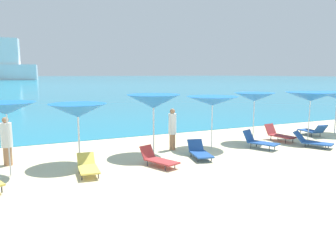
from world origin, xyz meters
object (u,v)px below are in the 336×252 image
at_px(lounge_chair_10, 259,141).
at_px(lounge_chair_11, 312,141).
at_px(lounge_chair_1, 200,152).
at_px(beachgoer_1, 172,128).
at_px(umbrella_2, 78,111).
at_px(lounge_chair_0, 158,159).
at_px(umbrella_1, 6,108).
at_px(lounge_chair_2, 88,166).
at_px(lounge_chair_6, 279,134).
at_px(lounge_chair_8, 313,130).
at_px(beachgoer_2, 7,140).
at_px(umbrella_5, 254,97).
at_px(umbrella_3, 153,101).
at_px(umbrella_6, 311,97).
at_px(umbrella_4, 212,101).

height_order(lounge_chair_10, lounge_chair_11, lounge_chair_10).
relative_size(lounge_chair_1, beachgoer_1, 0.93).
bearing_deg(umbrella_2, lounge_chair_0, -30.55).
bearing_deg(lounge_chair_1, umbrella_1, -171.98).
height_order(lounge_chair_1, lounge_chair_2, lounge_chair_1).
height_order(lounge_chair_6, lounge_chair_10, same).
height_order(lounge_chair_8, beachgoer_2, beachgoer_2).
relative_size(umbrella_5, lounge_chair_6, 1.48).
height_order(lounge_chair_2, lounge_chair_6, lounge_chair_6).
relative_size(umbrella_2, lounge_chair_11, 1.26).
bearing_deg(umbrella_3, lounge_chair_11, -14.58).
xyz_separation_m(umbrella_5, beachgoer_1, (-4.12, 0.15, -1.17)).
xyz_separation_m(umbrella_5, lounge_chair_6, (1.26, -0.35, -1.77)).
bearing_deg(beachgoer_2, umbrella_1, 178.86).
xyz_separation_m(umbrella_6, lounge_chair_10, (-3.32, -0.39, -1.76)).
bearing_deg(lounge_chair_1, umbrella_4, 56.25).
bearing_deg(lounge_chair_0, lounge_chair_2, 157.86).
bearing_deg(beachgoer_1, lounge_chair_1, -57.86).
relative_size(umbrella_5, beachgoer_2, 1.36).
bearing_deg(umbrella_3, lounge_chair_0, -108.91).
height_order(umbrella_1, lounge_chair_0, umbrella_1).
bearing_deg(beachgoer_2, lounge_chair_0, -120.13).
distance_m(umbrella_1, beachgoer_2, 1.90).
bearing_deg(umbrella_4, lounge_chair_2, -164.54).
height_order(umbrella_3, lounge_chair_11, umbrella_3).
xyz_separation_m(umbrella_2, lounge_chair_11, (9.63, -1.52, -1.64)).
height_order(umbrella_5, lounge_chair_2, umbrella_5).
relative_size(lounge_chair_6, beachgoer_1, 0.89).
distance_m(umbrella_2, beachgoer_1, 4.11).
height_order(umbrella_6, lounge_chair_2, umbrella_6).
distance_m(lounge_chair_2, lounge_chair_8, 11.91).
xyz_separation_m(umbrella_2, umbrella_6, (10.68, -0.37, 0.19)).
relative_size(lounge_chair_6, lounge_chair_11, 0.91).
height_order(umbrella_4, beachgoer_1, umbrella_4).
relative_size(lounge_chair_1, lounge_chair_8, 1.01).
relative_size(umbrella_3, lounge_chair_6, 1.52).
bearing_deg(umbrella_5, umbrella_6, -17.91).
distance_m(lounge_chair_1, lounge_chair_2, 4.27).
height_order(umbrella_3, umbrella_5, umbrella_3).
relative_size(lounge_chair_11, beachgoer_1, 0.98).
height_order(lounge_chair_6, beachgoer_2, beachgoer_2).
distance_m(umbrella_1, lounge_chair_8, 14.13).
distance_m(umbrella_4, lounge_chair_1, 2.58).
distance_m(umbrella_1, lounge_chair_0, 5.03).
bearing_deg(beachgoer_2, lounge_chair_8, -95.67).
bearing_deg(umbrella_1, lounge_chair_0, -11.35).
relative_size(umbrella_6, lounge_chair_10, 1.60).
bearing_deg(lounge_chair_10, beachgoer_2, 147.43).
xyz_separation_m(lounge_chair_0, lounge_chair_2, (-2.38, 0.06, 0.00)).
bearing_deg(umbrella_1, lounge_chair_6, 3.01).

